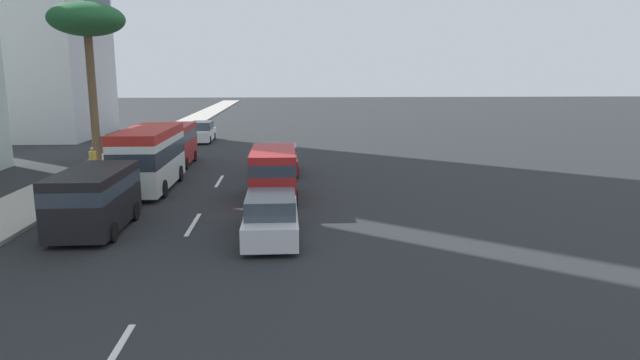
% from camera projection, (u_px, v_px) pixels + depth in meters
% --- Properties ---
extents(ground_plane, '(198.00, 198.00, 0.00)m').
position_uv_depth(ground_plane, '(232.00, 160.00, 36.72)').
color(ground_plane, '#26282B').
extents(sidewalk_right, '(162.00, 3.39, 0.15)m').
position_uv_depth(sidewalk_right, '(116.00, 160.00, 36.22)').
color(sidewalk_right, '#B2ADA3').
rests_on(sidewalk_right, ground_plane).
extents(lane_stripe_near, '(3.20, 0.16, 0.01)m').
position_uv_depth(lane_stripe_near, '(111.00, 360.00, 10.99)').
color(lane_stripe_near, silver).
rests_on(lane_stripe_near, ground_plane).
extents(lane_stripe_mid, '(3.20, 0.16, 0.01)m').
position_uv_depth(lane_stripe_mid, '(193.00, 224.00, 20.95)').
color(lane_stripe_mid, silver).
rests_on(lane_stripe_mid, ground_plane).
extents(lane_stripe_far, '(3.20, 0.16, 0.01)m').
position_uv_depth(lane_stripe_far, '(219.00, 181.00, 29.38)').
color(lane_stripe_far, silver).
rests_on(lane_stripe_far, ground_plane).
extents(van_lead, '(4.84, 2.13, 2.32)m').
position_uv_depth(van_lead, '(273.00, 171.00, 24.87)').
color(van_lead, '#A51E1E').
rests_on(van_lead, ground_plane).
extents(minibus_second, '(6.95, 2.34, 3.05)m').
position_uv_depth(minibus_second, '(149.00, 156.00, 27.07)').
color(minibus_second, silver).
rests_on(minibus_second, ground_plane).
extents(car_third, '(4.39, 1.86, 1.66)m').
position_uv_depth(car_third, '(282.00, 160.00, 31.57)').
color(car_third, '#A51E1E').
rests_on(car_third, ground_plane).
extents(car_fourth, '(4.75, 1.91, 1.60)m').
position_uv_depth(car_fourth, '(271.00, 217.00, 19.07)').
color(car_fourth, silver).
rests_on(car_fourth, ground_plane).
extents(van_fifth, '(5.40, 2.07, 2.55)m').
position_uv_depth(van_fifth, '(175.00, 143.00, 34.19)').
color(van_fifth, '#A51E1E').
rests_on(van_fifth, ground_plane).
extents(van_sixth, '(4.77, 2.23, 2.27)m').
position_uv_depth(van_sixth, '(94.00, 196.00, 19.84)').
color(van_sixth, black).
rests_on(van_sixth, ground_plane).
extents(car_seventh, '(4.79, 1.92, 1.70)m').
position_uv_depth(car_seventh, '(202.00, 132.00, 46.36)').
color(car_seventh, white).
rests_on(car_seventh, ground_plane).
extents(pedestrian_near_lamp, '(0.37, 0.31, 1.62)m').
position_uv_depth(pedestrian_near_lamp, '(93.00, 161.00, 29.68)').
color(pedestrian_near_lamp, red).
rests_on(pedestrian_near_lamp, sidewalk_right).
extents(pedestrian_mid_block, '(0.30, 0.35, 1.77)m').
position_uv_depth(pedestrian_mid_block, '(105.00, 148.00, 34.20)').
color(pedestrian_mid_block, navy).
rests_on(pedestrian_mid_block, sidewalk_right).
extents(palm_tree, '(4.15, 4.15, 9.47)m').
position_uv_depth(palm_tree, '(87.00, 23.00, 30.32)').
color(palm_tree, brown).
rests_on(palm_tree, sidewalk_right).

